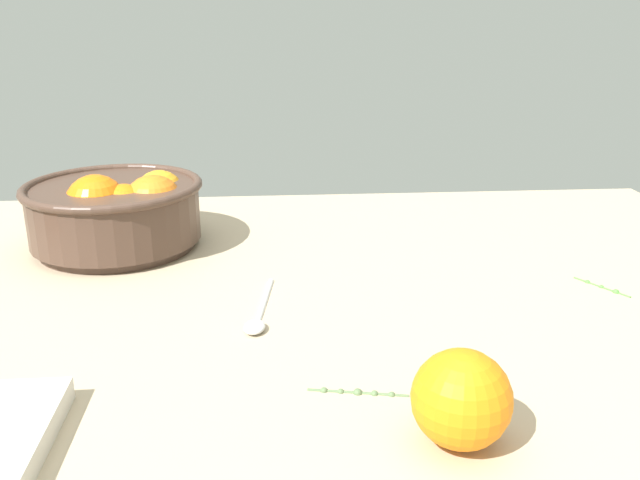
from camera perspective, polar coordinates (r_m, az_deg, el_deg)
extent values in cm
cube|color=tan|center=(75.38, -0.05, -7.27)|extent=(124.33, 99.29, 3.00)
cylinder|color=#473328|center=(98.94, -16.73, -0.22)|extent=(21.34, 21.34, 1.20)
cylinder|color=#473328|center=(97.63, -16.98, 2.21)|extent=(23.19, 23.19, 7.59)
torus|color=#473328|center=(96.65, -17.19, 4.37)|extent=(24.39, 24.39, 1.20)
sphere|color=orange|center=(95.20, -13.91, 2.93)|extent=(8.26, 8.26, 8.26)
sphere|color=orange|center=(99.11, -13.42, 3.75)|extent=(7.12, 7.12, 7.12)
sphere|color=orange|center=(99.51, -16.94, 2.32)|extent=(6.78, 6.78, 6.78)
sphere|color=orange|center=(99.68, -17.99, 2.58)|extent=(6.98, 6.98, 6.98)
sphere|color=orange|center=(95.63, -18.43, 2.84)|extent=(8.29, 8.29, 8.29)
sphere|color=orange|center=(96.17, -17.41, 2.49)|extent=(7.37, 7.37, 7.37)
sphere|color=orange|center=(94.85, -16.22, 2.50)|extent=(7.01, 7.01, 7.01)
sphere|color=orange|center=(53.51, 11.90, -13.06)|extent=(7.75, 7.75, 7.75)
ellipsoid|color=silver|center=(70.93, -5.58, -7.35)|extent=(2.65, 3.47, 1.00)
cylinder|color=silver|center=(77.80, -4.73, -4.96)|extent=(2.30, 12.01, 0.70)
cylinder|color=#4D8B3A|center=(88.10, 22.77, -3.65)|extent=(4.22, 6.57, 0.30)
sphere|color=#4D8B3A|center=(87.20, 23.83, -3.92)|extent=(0.81, 0.81, 0.81)
sphere|color=#4D8B3A|center=(88.05, 22.78, -3.56)|extent=(0.63, 0.63, 0.63)
sphere|color=#4D8B3A|center=(88.93, 21.76, -3.20)|extent=(0.67, 0.67, 0.67)
cylinder|color=#536D46|center=(60.43, 3.22, -12.72)|extent=(8.80, 2.00, 0.30)
sphere|color=#536D46|center=(60.56, 0.35, -12.45)|extent=(0.68, 0.68, 0.68)
sphere|color=#536D46|center=(60.44, 1.78, -12.53)|extent=(0.62, 0.62, 0.62)
sphere|color=#536D46|center=(60.36, 3.22, -12.60)|extent=(0.83, 0.83, 0.83)
sphere|color=#536D46|center=(60.31, 4.66, -12.67)|extent=(0.67, 0.67, 0.67)
sphere|color=#536D46|center=(60.30, 6.11, -12.73)|extent=(0.64, 0.64, 0.64)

